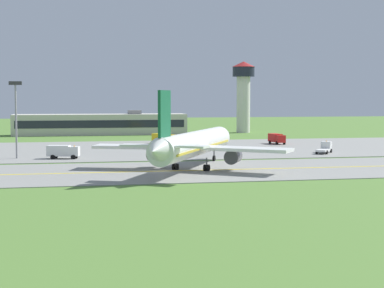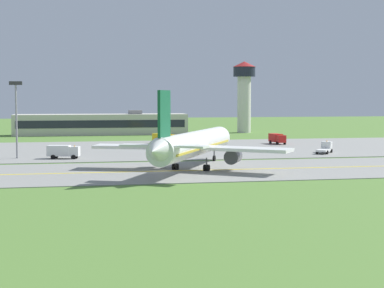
{
  "view_description": "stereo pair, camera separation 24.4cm",
  "coord_description": "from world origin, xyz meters",
  "px_view_note": "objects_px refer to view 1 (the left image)",
  "views": [
    {
      "loc": [
        -13.67,
        -96.77,
        11.82
      ],
      "look_at": [
        5.96,
        4.08,
        4.0
      ],
      "focal_mm": 58.41,
      "sensor_mm": 36.0,
      "label": 1
    },
    {
      "loc": [
        -13.43,
        -96.82,
        11.82
      ],
      "look_at": [
        5.96,
        4.08,
        4.0
      ],
      "focal_mm": 58.41,
      "sensor_mm": 36.0,
      "label": 2
    }
  ],
  "objects_px": {
    "service_truck_fuel": "(63,151)",
    "service_truck_catering": "(164,138)",
    "control_tower": "(243,89)",
    "service_truck_baggage": "(325,148)",
    "airplane_lead": "(194,144)",
    "apron_light_mast": "(16,110)",
    "service_truck_pushback": "(277,138)"
  },
  "relations": [
    {
      "from": "service_truck_fuel",
      "to": "service_truck_catering",
      "type": "height_order",
      "value": "same"
    },
    {
      "from": "control_tower",
      "to": "service_truck_baggage",
      "type": "bearing_deg",
      "value": -92.77
    },
    {
      "from": "control_tower",
      "to": "airplane_lead",
      "type": "bearing_deg",
      "value": -110.04
    },
    {
      "from": "control_tower",
      "to": "apron_light_mast",
      "type": "bearing_deg",
      "value": -130.95
    },
    {
      "from": "service_truck_fuel",
      "to": "control_tower",
      "type": "height_order",
      "value": "control_tower"
    },
    {
      "from": "service_truck_baggage",
      "to": "service_truck_fuel",
      "type": "bearing_deg",
      "value": -178.02
    },
    {
      "from": "airplane_lead",
      "to": "apron_light_mast",
      "type": "height_order",
      "value": "apron_light_mast"
    },
    {
      "from": "service_truck_fuel",
      "to": "service_truck_catering",
      "type": "xyz_separation_m",
      "value": [
        24.23,
        33.53,
        0.0
      ]
    },
    {
      "from": "service_truck_baggage",
      "to": "service_truck_catering",
      "type": "height_order",
      "value": "service_truck_catering"
    },
    {
      "from": "airplane_lead",
      "to": "control_tower",
      "type": "xyz_separation_m",
      "value": [
        36.3,
        99.54,
        10.07
      ]
    },
    {
      "from": "airplane_lead",
      "to": "control_tower",
      "type": "bearing_deg",
      "value": 69.96
    },
    {
      "from": "service_truck_pushback",
      "to": "service_truck_catering",
      "type": "bearing_deg",
      "value": 166.8
    },
    {
      "from": "apron_light_mast",
      "to": "service_truck_pushback",
      "type": "bearing_deg",
      "value": 22.66
    },
    {
      "from": "service_truck_fuel",
      "to": "service_truck_catering",
      "type": "bearing_deg",
      "value": 54.16
    },
    {
      "from": "service_truck_fuel",
      "to": "service_truck_pushback",
      "type": "height_order",
      "value": "same"
    },
    {
      "from": "airplane_lead",
      "to": "service_truck_baggage",
      "type": "xyz_separation_m",
      "value": [
        32.62,
        23.5,
        -2.95
      ]
    },
    {
      "from": "service_truck_baggage",
      "to": "service_truck_pushback",
      "type": "distance_m",
      "value": 25.36
    },
    {
      "from": "airplane_lead",
      "to": "service_truck_fuel",
      "type": "xyz_separation_m",
      "value": [
        -20.93,
        21.65,
        -2.6
      ]
    },
    {
      "from": "control_tower",
      "to": "apron_light_mast",
      "type": "height_order",
      "value": "control_tower"
    },
    {
      "from": "control_tower",
      "to": "service_truck_fuel",
      "type": "bearing_deg",
      "value": -126.31
    },
    {
      "from": "control_tower",
      "to": "apron_light_mast",
      "type": "distance_m",
      "value": 100.6
    },
    {
      "from": "airplane_lead",
      "to": "apron_light_mast",
      "type": "bearing_deg",
      "value": 141.33
    },
    {
      "from": "service_truck_baggage",
      "to": "control_tower",
      "type": "distance_m",
      "value": 77.24
    },
    {
      "from": "apron_light_mast",
      "to": "service_truck_fuel",
      "type": "bearing_deg",
      "value": -13.03
    },
    {
      "from": "service_truck_baggage",
      "to": "service_truck_catering",
      "type": "bearing_deg",
      "value": 132.78
    },
    {
      "from": "service_truck_baggage",
      "to": "service_truck_catering",
      "type": "distance_m",
      "value": 43.17
    },
    {
      "from": "airplane_lead",
      "to": "service_truck_catering",
      "type": "relative_size",
      "value": 6.31
    },
    {
      "from": "airplane_lead",
      "to": "service_truck_baggage",
      "type": "distance_m",
      "value": 40.31
    },
    {
      "from": "airplane_lead",
      "to": "service_truck_pushback",
      "type": "distance_m",
      "value": 57.65
    },
    {
      "from": "service_truck_pushback",
      "to": "control_tower",
      "type": "height_order",
      "value": "control_tower"
    },
    {
      "from": "service_truck_baggage",
      "to": "service_truck_pushback",
      "type": "height_order",
      "value": "service_truck_pushback"
    },
    {
      "from": "service_truck_catering",
      "to": "service_truck_fuel",
      "type": "bearing_deg",
      "value": -125.84
    }
  ]
}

